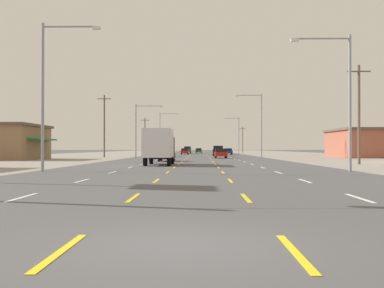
# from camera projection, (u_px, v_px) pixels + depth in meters

# --- Properties ---
(ground_plane) EXTENTS (572.00, 572.00, 0.00)m
(ground_plane) POSITION_uv_depth(u_px,v_px,m) (198.00, 158.00, 73.44)
(ground_plane) COLOR #4C4C4F
(lot_apron_left) EXTENTS (28.00, 440.00, 0.01)m
(lot_apron_left) POSITION_uv_depth(u_px,v_px,m) (43.00, 158.00, 73.90)
(lot_apron_left) COLOR gray
(lot_apron_left) RESTS_ON ground
(lot_apron_right) EXTENTS (28.00, 440.00, 0.01)m
(lot_apron_right) POSITION_uv_depth(u_px,v_px,m) (356.00, 158.00, 72.99)
(lot_apron_right) COLOR gray
(lot_apron_right) RESTS_ON ground
(lane_markings) EXTENTS (10.64, 227.60, 0.01)m
(lane_markings) POSITION_uv_depth(u_px,v_px,m) (199.00, 154.00, 111.94)
(lane_markings) COLOR white
(lane_markings) RESTS_ON ground
(signal_span_wire) EXTENTS (27.60, 0.52, 8.83)m
(signal_span_wire) POSITION_uv_depth(u_px,v_px,m) (171.00, 43.00, 15.71)
(signal_span_wire) COLOR brown
(signal_span_wire) RESTS_ON ground
(box_truck_inner_left_nearest) EXTENTS (2.40, 7.20, 3.23)m
(box_truck_inner_left_nearest) POSITION_uv_depth(u_px,v_px,m) (159.00, 145.00, 42.35)
(box_truck_inner_left_nearest) COLOR black
(box_truck_inner_left_nearest) RESTS_ON ground
(sedan_inner_left_near) EXTENTS (1.80, 4.50, 1.46)m
(sedan_inner_left_near) POSITION_uv_depth(u_px,v_px,m) (167.00, 155.00, 54.33)
(sedan_inner_left_near) COLOR red
(sedan_inner_left_near) RESTS_ON ground
(sedan_inner_right_mid) EXTENTS (1.80, 4.50, 1.46)m
(sedan_inner_right_mid) POSITION_uv_depth(u_px,v_px,m) (221.00, 153.00, 70.78)
(sedan_inner_right_mid) COLOR red
(sedan_inner_right_mid) RESTS_ON ground
(suv_far_left_midfar) EXTENTS (1.98, 4.90, 1.98)m
(suv_far_left_midfar) POSITION_uv_depth(u_px,v_px,m) (159.00, 151.00, 82.33)
(suv_far_left_midfar) COLOR black
(suv_far_left_midfar) RESTS_ON ground
(suv_inner_right_far) EXTENTS (1.98, 4.90, 1.98)m
(suv_inner_right_far) POSITION_uv_depth(u_px,v_px,m) (218.00, 151.00, 90.60)
(suv_inner_right_far) COLOR black
(suv_inner_right_far) RESTS_ON ground
(sedan_far_left_farther) EXTENTS (1.80, 4.50, 1.46)m
(sedan_far_left_farther) POSITION_uv_depth(u_px,v_px,m) (166.00, 152.00, 100.05)
(sedan_far_left_farther) COLOR maroon
(sedan_far_left_farther) RESTS_ON ground
(sedan_far_right_farthest) EXTENTS (1.80, 4.50, 1.46)m
(sedan_far_right_farthest) POSITION_uv_depth(u_px,v_px,m) (228.00, 151.00, 108.16)
(sedan_far_right_farthest) COLOR navy
(sedan_far_right_farthest) RESTS_ON ground
(sedan_inner_left_distant_a) EXTENTS (1.80, 4.50, 1.46)m
(sedan_inner_left_distant_a) POSITION_uv_depth(u_px,v_px,m) (185.00, 151.00, 112.03)
(sedan_inner_left_distant_a) COLOR red
(sedan_inner_left_distant_a) RESTS_ON ground
(suv_inner_left_distant_b) EXTENTS (1.98, 4.90, 1.98)m
(suv_inner_left_distant_b) POSITION_uv_depth(u_px,v_px,m) (188.00, 150.00, 131.11)
(suv_inner_left_distant_b) COLOR #235B2D
(suv_inner_left_distant_b) RESTS_ON ground
(sedan_center_turn_distant_c) EXTENTS (1.80, 4.50, 1.46)m
(sedan_center_turn_distant_c) POSITION_uv_depth(u_px,v_px,m) (199.00, 151.00, 135.59)
(sedan_center_turn_distant_c) COLOR #235B2D
(sedan_center_turn_distant_c) RESTS_ON ground
(storefront_right_row_2) EXTENTS (8.61, 14.41, 4.67)m
(storefront_right_row_2) POSITION_uv_depth(u_px,v_px,m) (360.00, 143.00, 76.40)
(storefront_right_row_2) COLOR #A35642
(storefront_right_row_2) RESTS_ON ground
(streetlight_left_row_0) EXTENTS (3.95, 0.26, 9.87)m
(streetlight_left_row_0) POSITION_uv_depth(u_px,v_px,m) (48.00, 86.00, 30.93)
(streetlight_left_row_0) COLOR gray
(streetlight_left_row_0) RESTS_ON ground
(streetlight_right_row_0) EXTENTS (3.97, 0.26, 9.01)m
(streetlight_right_row_0) POSITION_uv_depth(u_px,v_px,m) (344.00, 92.00, 30.57)
(streetlight_right_row_0) COLOR gray
(streetlight_right_row_0) RESTS_ON ground
(streetlight_left_row_1) EXTENTS (4.57, 0.26, 8.61)m
(streetlight_left_row_1) POSITION_uv_depth(u_px,v_px,m) (139.00, 126.00, 75.41)
(streetlight_left_row_1) COLOR gray
(streetlight_left_row_1) RESTS_ON ground
(streetlight_right_row_1) EXTENTS (4.32, 0.26, 10.31)m
(streetlight_right_row_1) POSITION_uv_depth(u_px,v_px,m) (259.00, 121.00, 75.06)
(streetlight_right_row_1) COLOR gray
(streetlight_right_row_1) RESTS_ON ground
(streetlight_left_row_2) EXTENTS (5.11, 0.26, 10.60)m
(streetlight_left_row_2) POSITION_uv_depth(u_px,v_px,m) (162.00, 130.00, 119.91)
(streetlight_left_row_2) COLOR gray
(streetlight_left_row_2) RESTS_ON ground
(streetlight_right_row_2) EXTENTS (3.78, 0.26, 9.44)m
(streetlight_right_row_2) POSITION_uv_depth(u_px,v_px,m) (237.00, 133.00, 119.54)
(streetlight_right_row_2) COLOR gray
(streetlight_right_row_2) RESTS_ON ground
(utility_pole_right_row_0) EXTENTS (2.20, 0.26, 9.41)m
(utility_pole_right_row_0) POSITION_uv_depth(u_px,v_px,m) (359.00, 113.00, 44.10)
(utility_pole_right_row_0) COLOR brown
(utility_pole_right_row_0) RESTS_ON ground
(utility_pole_left_row_1) EXTENTS (2.20, 0.26, 10.25)m
(utility_pole_left_row_1) POSITION_uv_depth(u_px,v_px,m) (104.00, 125.00, 76.70)
(utility_pole_left_row_1) COLOR brown
(utility_pole_left_row_1) RESTS_ON ground
(utility_pole_left_row_2) EXTENTS (2.20, 0.26, 9.02)m
(utility_pole_left_row_2) POSITION_uv_depth(u_px,v_px,m) (145.00, 135.00, 115.33)
(utility_pole_left_row_2) COLOR brown
(utility_pole_left_row_2) RESTS_ON ground
(utility_pole_right_row_3) EXTENTS (2.20, 0.26, 8.47)m
(utility_pole_right_row_3) POSITION_uv_depth(u_px,v_px,m) (243.00, 139.00, 152.22)
(utility_pole_right_row_3) COLOR brown
(utility_pole_right_row_3) RESTS_ON ground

